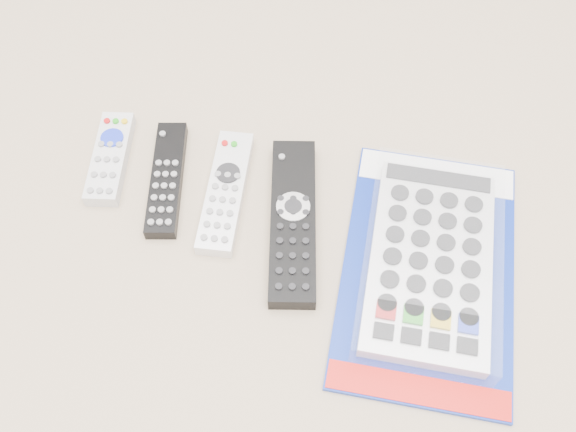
% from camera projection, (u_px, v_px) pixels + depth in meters
% --- Properties ---
extents(remote_small_grey, '(0.07, 0.16, 0.02)m').
position_uv_depth(remote_small_grey, '(110.00, 158.00, 0.90)').
color(remote_small_grey, silver).
rests_on(remote_small_grey, ground).
extents(remote_slim_black, '(0.08, 0.19, 0.02)m').
position_uv_depth(remote_slim_black, '(167.00, 179.00, 0.88)').
color(remote_slim_black, black).
rests_on(remote_slim_black, ground).
extents(remote_silver_dvd, '(0.06, 0.19, 0.02)m').
position_uv_depth(remote_silver_dvd, '(226.00, 192.00, 0.87)').
color(remote_silver_dvd, silver).
rests_on(remote_silver_dvd, ground).
extents(remote_large_black, '(0.10, 0.25, 0.03)m').
position_uv_depth(remote_large_black, '(293.00, 221.00, 0.84)').
color(remote_large_black, black).
rests_on(remote_large_black, ground).
extents(jumbo_remote_packaged, '(0.22, 0.36, 0.05)m').
position_uv_depth(jumbo_remote_packaged, '(431.00, 260.00, 0.80)').
color(jumbo_remote_packaged, navy).
rests_on(jumbo_remote_packaged, ground).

